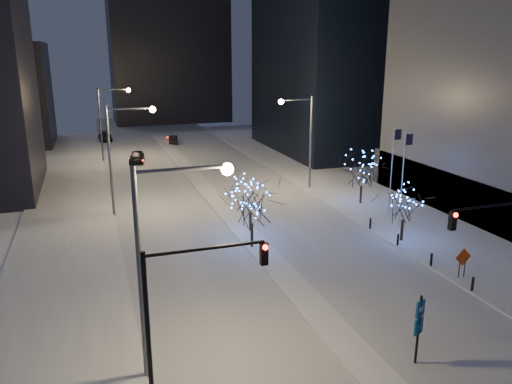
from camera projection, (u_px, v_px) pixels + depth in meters
name	position (u px, v px, depth m)	size (l,w,h in m)	color
ground	(360.00, 360.00, 24.30)	(160.00, 160.00, 0.00)	white
road	(202.00, 185.00, 56.23)	(20.00, 130.00, 0.02)	silver
median	(212.00, 196.00, 51.65)	(2.00, 80.00, 0.15)	silver
east_sidewalk	(392.00, 210.00, 47.15)	(10.00, 90.00, 0.15)	silver
west_sidewalk	(66.00, 247.00, 38.21)	(8.00, 90.00, 0.15)	silver
horizon_block	(167.00, 20.00, 104.42)	(24.00, 14.00, 42.00)	black
street_lamp_w_near	(163.00, 243.00, 21.62)	(4.40, 0.56, 10.00)	#595E66
street_lamp_w_mid	(121.00, 145.00, 44.43)	(4.40, 0.56, 10.00)	#595E66
street_lamp_w_far	(108.00, 114.00, 67.23)	(4.40, 0.56, 10.00)	#595E66
street_lamp_east	(303.00, 130.00, 53.03)	(3.90, 0.56, 10.00)	#595E66
traffic_signal_west	(185.00, 298.00, 20.41)	(5.26, 0.43, 7.00)	black
traffic_signal_east	(503.00, 240.00, 26.68)	(5.26, 0.43, 7.00)	black
flagpoles	(398.00, 169.00, 42.86)	(1.35, 2.60, 8.00)	silver
bollards	(414.00, 249.00, 36.40)	(0.16, 12.16, 0.90)	black
car_near	(137.00, 157.00, 67.62)	(1.88, 4.68, 1.60)	black
car_mid	(173.00, 139.00, 82.08)	(1.43, 4.09, 1.35)	black
car_far	(105.00, 137.00, 84.38)	(2.06, 5.07, 1.47)	black
holiday_tree_median_near	(252.00, 203.00, 37.19)	(4.52, 4.52, 5.37)	black
holiday_tree_median_far	(250.00, 198.00, 40.81)	(3.47, 3.47, 4.33)	black
holiday_tree_plaza_near	(404.00, 205.00, 38.63)	(3.45, 3.45, 4.43)	black
holiday_tree_plaza_far	(362.00, 171.00, 48.28)	(5.08, 5.08, 4.99)	black
wayfinding_sign	(419.00, 322.00, 23.47)	(0.62, 0.31, 3.57)	black
construction_sign	(463.00, 260.00, 32.58)	(1.24, 0.07, 2.05)	black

